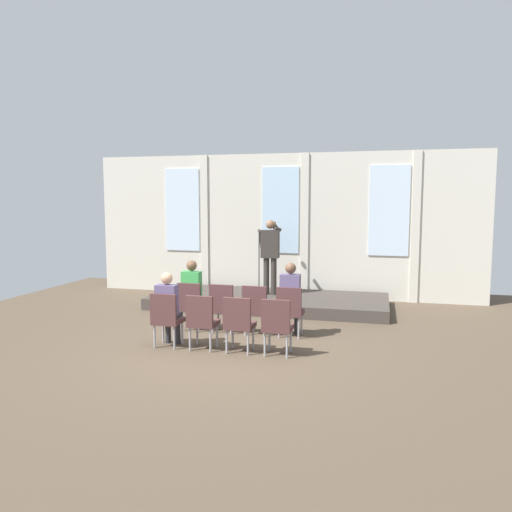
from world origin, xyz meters
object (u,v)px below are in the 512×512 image
(mic_stand, at_px, (259,279))
(audience_r0_c3, at_px, (291,296))
(speaker, at_px, (270,251))
(chair_r0_c0, at_px, (191,303))
(chair_r0_c2, at_px, (256,307))
(chair_r1_c3, at_px, (277,323))
(chair_r1_c2, at_px, (239,321))
(audience_r0_c0, at_px, (193,291))
(chair_r1_c0, at_px, (166,317))
(audience_r1_c0, at_px, (168,305))
(chair_r0_c1, at_px, (223,305))
(chair_r0_c3, at_px, (290,309))
(chair_r1_c1, at_px, (202,319))

(mic_stand, xyz_separation_m, audience_r0_c3, (1.28, -2.76, 0.16))
(speaker, relative_size, chair_r0_c0, 1.90)
(chair_r0_c2, relative_size, audience_r0_c3, 0.69)
(chair_r1_c3, bearing_deg, chair_r1_c2, 180.00)
(mic_stand, relative_size, audience_r0_c0, 1.14)
(speaker, relative_size, chair_r1_c0, 1.90)
(speaker, bearing_deg, chair_r1_c3, -75.76)
(audience_r0_c3, xyz_separation_m, chair_r1_c3, (0.00, -1.22, -0.22))
(chair_r1_c3, bearing_deg, chair_r0_c0, 149.34)
(chair_r0_c0, bearing_deg, mic_stand, 77.28)
(chair_r0_c0, relative_size, audience_r0_c3, 0.69)
(audience_r0_c0, height_order, chair_r1_c2, audience_r0_c0)
(audience_r0_c0, xyz_separation_m, chair_r1_c2, (1.28, -1.22, -0.22))
(chair_r0_c0, bearing_deg, audience_r0_c0, 90.00)
(speaker, relative_size, audience_r0_c3, 1.30)
(audience_r0_c3, relative_size, audience_r1_c0, 1.07)
(chair_r0_c1, xyz_separation_m, chair_r0_c2, (0.64, 0.00, 0.00))
(chair_r0_c1, bearing_deg, chair_r1_c2, -60.65)
(mic_stand, xyz_separation_m, chair_r0_c0, (-0.64, -2.84, -0.06))
(chair_r1_c2, bearing_deg, chair_r1_c0, 180.00)
(chair_r0_c3, distance_m, chair_r1_c2, 1.31)
(chair_r0_c3, distance_m, audience_r1_c0, 2.20)
(chair_r0_c0, relative_size, audience_r0_c0, 0.69)
(chair_r0_c3, bearing_deg, audience_r0_c0, 177.63)
(speaker, xyz_separation_m, chair_r1_c2, (0.34, -3.85, -0.77))
(chair_r1_c3, bearing_deg, chair_r1_c0, 180.00)
(chair_r1_c0, xyz_separation_m, chair_r1_c3, (1.92, 0.00, 0.00))
(audience_r1_c0, bearing_deg, chair_r1_c2, -3.73)
(chair_r1_c1, relative_size, chair_r1_c3, 1.00)
(mic_stand, distance_m, chair_r0_c0, 2.91)
(chair_r0_c0, relative_size, chair_r0_c3, 1.00)
(audience_r0_c0, bearing_deg, mic_stand, 76.93)
(audience_r0_c0, height_order, chair_r0_c3, audience_r0_c0)
(chair_r1_c2, bearing_deg, audience_r0_c3, 62.26)
(chair_r0_c3, xyz_separation_m, chair_r1_c0, (-1.92, -1.14, 0.00))
(chair_r0_c0, height_order, audience_r0_c3, audience_r0_c3)
(audience_r0_c3, bearing_deg, chair_r1_c2, -117.74)
(chair_r1_c3, bearing_deg, chair_r1_c1, 180.00)
(speaker, xyz_separation_m, chair_r0_c1, (-0.30, -2.71, -0.77))
(audience_r1_c0, relative_size, chair_r1_c2, 1.37)
(chair_r0_c0, distance_m, chair_r0_c2, 1.28)
(chair_r0_c1, distance_m, chair_r1_c0, 1.31)
(chair_r0_c2, height_order, chair_r1_c1, same)
(chair_r1_c1, distance_m, chair_r1_c3, 1.28)
(chair_r0_c2, xyz_separation_m, audience_r1_c0, (-1.28, -1.05, 0.18))
(chair_r0_c3, bearing_deg, chair_r1_c0, -149.34)
(chair_r1_c1, bearing_deg, chair_r0_c0, 119.35)
(chair_r1_c2, bearing_deg, chair_r0_c0, 138.36)
(chair_r0_c0, bearing_deg, chair_r0_c2, 0.00)
(chair_r1_c0, bearing_deg, speaker, 76.25)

